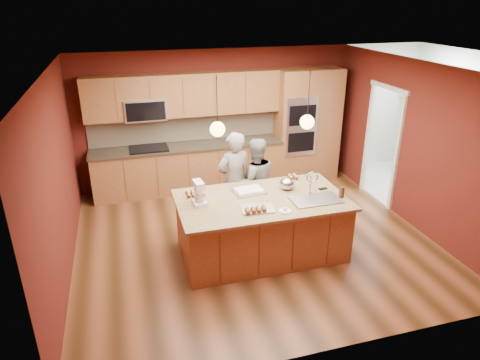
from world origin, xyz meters
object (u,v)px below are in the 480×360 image
object	(u,v)px
person_left	(234,180)
person_right	(255,182)
island	(262,225)
stand_mixer	(199,194)
mixing_bowl	(287,184)

from	to	relation	value
person_left	person_right	distance (m)	0.37
island	stand_mixer	world-z (taller)	island
island	mixing_bowl	size ratio (longest dim) A/B	10.95
mixing_bowl	island	bearing A→B (deg)	-154.25
island	person_right	bearing A→B (deg)	79.24
mixing_bowl	person_right	bearing A→B (deg)	111.06
person_right	stand_mixer	size ratio (longest dim) A/B	4.40
person_left	mixing_bowl	distance (m)	0.98
island	mixing_bowl	bearing A→B (deg)	25.75
person_right	mixing_bowl	distance (m)	0.81
island	stand_mixer	size ratio (longest dim) A/B	7.14
stand_mixer	mixing_bowl	size ratio (longest dim) A/B	1.53
person_right	stand_mixer	xyz separation A→B (m)	(-1.10, -0.85, 0.29)
person_left	mixing_bowl	bearing A→B (deg)	120.20
stand_mixer	mixing_bowl	bearing A→B (deg)	-0.63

